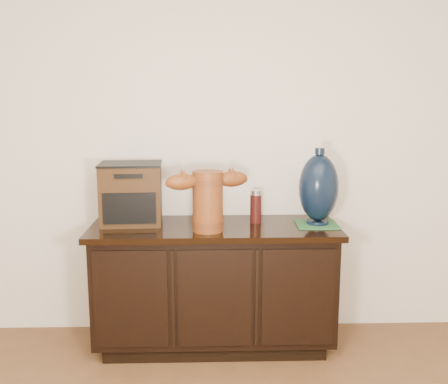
{
  "coord_description": "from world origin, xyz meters",
  "views": [
    {
      "loc": [
        -0.03,
        -0.78,
        1.51
      ],
      "look_at": [
        0.06,
        2.18,
        0.96
      ],
      "focal_mm": 42.0,
      "sensor_mm": 36.0,
      "label": 1
    }
  ],
  "objects_px": {
    "tv_radio": "(131,193)",
    "spray_can": "(256,207)",
    "terracotta_vessel": "(208,198)",
    "sideboard": "(214,285)",
    "lamp_base": "(319,188)"
  },
  "relations": [
    {
      "from": "lamp_base",
      "to": "spray_can",
      "type": "height_order",
      "value": "lamp_base"
    },
    {
      "from": "sideboard",
      "to": "terracotta_vessel",
      "type": "distance_m",
      "value": 0.58
    },
    {
      "from": "tv_radio",
      "to": "lamp_base",
      "type": "xyz_separation_m",
      "value": [
        1.11,
        -0.08,
        0.04
      ]
    },
    {
      "from": "tv_radio",
      "to": "spray_can",
      "type": "xyz_separation_m",
      "value": [
        0.74,
        -0.01,
        -0.08
      ]
    },
    {
      "from": "terracotta_vessel",
      "to": "tv_radio",
      "type": "relative_size",
      "value": 1.28
    },
    {
      "from": "spray_can",
      "to": "tv_radio",
      "type": "bearing_deg",
      "value": 179.21
    },
    {
      "from": "sideboard",
      "to": "tv_radio",
      "type": "xyz_separation_m",
      "value": [
        -0.49,
        0.08,
        0.55
      ]
    },
    {
      "from": "spray_can",
      "to": "sideboard",
      "type": "bearing_deg",
      "value": -165.23
    },
    {
      "from": "sideboard",
      "to": "tv_radio",
      "type": "height_order",
      "value": "tv_radio"
    },
    {
      "from": "terracotta_vessel",
      "to": "sideboard",
      "type": "bearing_deg",
      "value": 54.48
    },
    {
      "from": "spray_can",
      "to": "lamp_base",
      "type": "bearing_deg",
      "value": -10.17
    },
    {
      "from": "tv_radio",
      "to": "terracotta_vessel",
      "type": "bearing_deg",
      "value": -26.57
    },
    {
      "from": "terracotta_vessel",
      "to": "tv_radio",
      "type": "xyz_separation_m",
      "value": [
        -0.46,
        0.2,
        -0.01
      ]
    },
    {
      "from": "terracotta_vessel",
      "to": "lamp_base",
      "type": "distance_m",
      "value": 0.66
    },
    {
      "from": "terracotta_vessel",
      "to": "spray_can",
      "type": "height_order",
      "value": "terracotta_vessel"
    }
  ]
}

